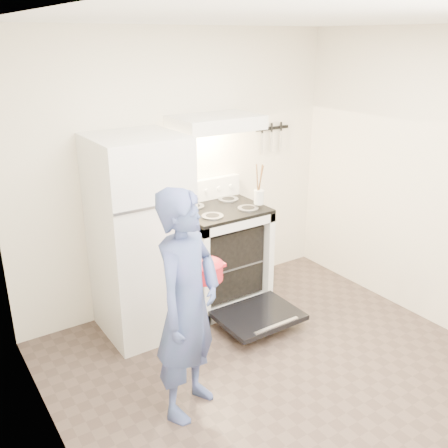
{
  "coord_description": "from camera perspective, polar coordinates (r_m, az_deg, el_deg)",
  "views": [
    {
      "loc": [
        -2.11,
        -2.11,
        2.4
      ],
      "look_at": [
        -0.05,
        1.0,
        1.0
      ],
      "focal_mm": 40.0,
      "sensor_mm": 36.0,
      "label": 1
    }
  ],
  "objects": [
    {
      "name": "oven_rack",
      "position": [
        4.72,
        -0.35,
        -4.02
      ],
      "size": [
        0.6,
        0.52,
        0.01
      ],
      "primitive_type": "cube",
      "color": "slate",
      "rests_on": "stove_body"
    },
    {
      "name": "oven_door",
      "position": [
        4.43,
        3.94,
        -10.39
      ],
      "size": [
        0.7,
        0.54,
        0.04
      ],
      "primitive_type": "cube",
      "color": "black",
      "rests_on": "floor"
    },
    {
      "name": "utensil_jar",
      "position": [
        4.53,
        4.01,
        3.09
      ],
      "size": [
        0.09,
        0.09,
        0.13
      ],
      "primitive_type": "cylinder",
      "rotation": [
        0.0,
        0.0,
        0.04
      ],
      "color": "silver",
      "rests_on": "cooktop"
    },
    {
      "name": "dutch_oven",
      "position": [
        3.65,
        -2.13,
        -5.44
      ],
      "size": [
        0.33,
        0.26,
        0.22
      ],
      "primitive_type": null,
      "color": "red",
      "rests_on": "person"
    },
    {
      "name": "floor",
      "position": [
        3.84,
        9.4,
        -18.54
      ],
      "size": [
        3.6,
        3.6,
        0.0
      ],
      "primitive_type": "plane",
      "color": "#4A3C34",
      "rests_on": "ground"
    },
    {
      "name": "tea_kettle",
      "position": [
        4.48,
        -4.43,
        3.27
      ],
      "size": [
        0.21,
        0.17,
        0.25
      ],
      "primitive_type": null,
      "color": "silver",
      "rests_on": "cooktop"
    },
    {
      "name": "cooktop",
      "position": [
        4.53,
        -0.37,
        1.68
      ],
      "size": [
        0.76,
        0.65,
        0.03
      ],
      "primitive_type": "cube",
      "color": "black",
      "rests_on": "stove_body"
    },
    {
      "name": "knife_strip",
      "position": [
        5.09,
        5.54,
        10.85
      ],
      "size": [
        0.4,
        0.02,
        0.03
      ],
      "primitive_type": "cube",
      "color": "black",
      "rests_on": "back_wall"
    },
    {
      "name": "backsplash",
      "position": [
        4.73,
        -2.27,
        3.93
      ],
      "size": [
        0.76,
        0.07,
        0.2
      ],
      "primitive_type": "cube",
      "color": "white",
      "rests_on": "cooktop"
    },
    {
      "name": "person",
      "position": [
        3.25,
        -4.2,
        -9.33
      ],
      "size": [
        0.69,
        0.61,
        1.58
      ],
      "primitive_type": "imported",
      "rotation": [
        0.0,
        0.0,
        0.51
      ],
      "color": "navy",
      "rests_on": "floor"
    },
    {
      "name": "stove_body",
      "position": [
        4.71,
        -0.35,
        -3.8
      ],
      "size": [
        0.76,
        0.65,
        0.92
      ],
      "primitive_type": "cube",
      "color": "white",
      "rests_on": "floor"
    },
    {
      "name": "pizza_stone",
      "position": [
        4.67,
        0.96,
        -4.09
      ],
      "size": [
        0.3,
        0.3,
        0.02
      ],
      "primitive_type": "cylinder",
      "color": "#936D55",
      "rests_on": "oven_rack"
    },
    {
      "name": "range_hood",
      "position": [
        4.4,
        -0.94,
        11.53
      ],
      "size": [
        0.76,
        0.5,
        0.12
      ],
      "primitive_type": "cube",
      "color": "white",
      "rests_on": "back_wall"
    },
    {
      "name": "back_wall",
      "position": [
        4.6,
        -5.03,
        5.98
      ],
      "size": [
        3.2,
        0.02,
        2.5
      ],
      "primitive_type": "cube",
      "color": "beige",
      "rests_on": "ground"
    },
    {
      "name": "refrigerator",
      "position": [
        4.18,
        -9.51,
        -1.53
      ],
      "size": [
        0.7,
        0.7,
        1.7
      ],
      "primitive_type": "cube",
      "color": "white",
      "rests_on": "floor"
    }
  ]
}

